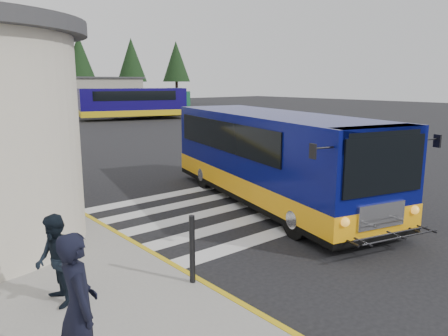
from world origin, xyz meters
TOP-DOWN VIEW (x-y plane):
  - ground at (0.00, 0.00)m, footprint 140.00×140.00m
  - curb_strip at (-4.05, 4.00)m, footprint 0.12×34.00m
  - crosswalk at (-0.50, -0.80)m, footprint 8.00×5.35m
  - depot_building at (6.00, 42.00)m, footprint 26.40×8.40m
  - tree_line at (6.29, 50.00)m, footprint 58.40×4.40m
  - transit_bus at (1.07, -1.16)m, footprint 5.19×10.05m
  - pedestrian_a at (-6.74, -5.54)m, footprint 0.56×0.75m
  - pedestrian_b at (-6.33, -3.55)m, footprint 0.62×0.77m
  - bollard at (-4.20, -4.29)m, footprint 0.10×0.10m
  - far_bus_a at (12.28, 28.27)m, footprint 10.46×5.70m
  - far_bus_b at (15.23, 29.97)m, footprint 8.83×2.85m

SIDE VIEW (x-z plane):
  - ground at x=0.00m, z-range 0.00..0.00m
  - crosswalk at x=-0.50m, z-range 0.00..0.01m
  - curb_strip at x=-4.05m, z-range 0.00..0.16m
  - bollard at x=-4.20m, z-range 0.15..1.40m
  - pedestrian_b at x=-6.33m, z-range 0.15..1.65m
  - pedestrian_a at x=-6.74m, z-range 0.15..2.02m
  - transit_bus at x=1.07m, z-range -0.06..2.70m
  - far_bus_b at x=15.23m, z-range 0.34..2.59m
  - far_bus_a at x=12.28m, z-range 0.39..2.99m
  - depot_building at x=6.00m, z-range 0.01..4.21m
  - tree_line at x=6.29m, z-range 1.77..11.77m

